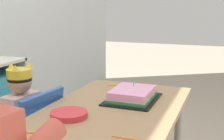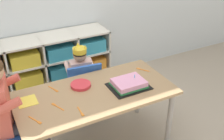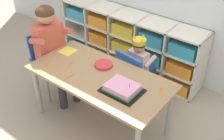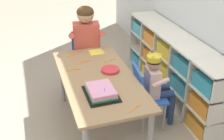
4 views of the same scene
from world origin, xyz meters
name	(u,v)px [view 2 (image 2 of 4)]	position (x,y,z in m)	size (l,w,h in m)	color
storage_cubby_shelf	(28,73)	(-0.37, 1.04, 0.37)	(1.97, 0.37, 0.76)	silver
activity_table	(95,99)	(0.00, 0.00, 0.54)	(1.36, 0.67, 0.61)	#A37F56
classroom_chair_blue	(83,86)	(0.07, 0.47, 0.40)	(0.40, 0.35, 0.67)	blue
child_with_crown	(80,71)	(0.08, 0.58, 0.51)	(0.31, 0.32, 0.83)	beige
adult_helper_seated	(7,105)	(-0.70, 0.06, 0.68)	(0.46, 0.44, 1.08)	#D15647
birthday_cake_on_tray	(129,84)	(0.30, -0.06, 0.64)	(0.34, 0.27, 0.10)	black
paper_plate_stack	(81,85)	(-0.07, 0.14, 0.63)	(0.18, 0.18, 0.03)	#DB333D
paper_napkin_square	(27,101)	(-0.55, 0.13, 0.62)	(0.16, 0.16, 0.00)	#F4DB4C
fork_near_cake_tray	(57,106)	(-0.35, -0.05, 0.62)	(0.07, 0.13, 0.00)	orange
fork_beside_plate_stack	(36,120)	(-0.54, -0.14, 0.62)	(0.07, 0.13, 0.00)	orange
fork_at_table_front_edge	(54,89)	(-0.30, 0.20, 0.62)	(0.06, 0.13, 0.00)	orange
fork_by_napkin	(81,112)	(-0.21, -0.20, 0.62)	(0.02, 0.13, 0.00)	orange
fork_near_child_seat	(142,70)	(0.57, 0.15, 0.62)	(0.09, 0.12, 0.00)	orange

